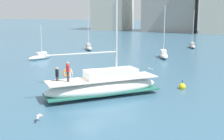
{
  "coord_description": "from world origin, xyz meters",
  "views": [
    {
      "loc": [
        10.48,
        -20.55,
        6.81
      ],
      "look_at": [
        1.15,
        2.68,
        1.8
      ],
      "focal_mm": 47.09,
      "sensor_mm": 36.0,
      "label": 1
    }
  ],
  "objects_px": {
    "moored_sloop_far": "(164,54)",
    "seagull": "(39,116)",
    "main_sailboat": "(104,85)",
    "moored_catamaran": "(192,45)",
    "moored_cutter_left": "(89,47)",
    "mooring_buoy": "(182,87)",
    "moored_ketch_distant": "(40,56)"
  },
  "relations": [
    {
      "from": "moored_catamaran",
      "to": "seagull",
      "type": "height_order",
      "value": "moored_catamaran"
    },
    {
      "from": "mooring_buoy",
      "to": "moored_cutter_left",
      "type": "bearing_deg",
      "value": 133.15
    },
    {
      "from": "moored_ketch_distant",
      "to": "seagull",
      "type": "bearing_deg",
      "value": -54.88
    },
    {
      "from": "moored_cutter_left",
      "to": "mooring_buoy",
      "type": "height_order",
      "value": "moored_cutter_left"
    },
    {
      "from": "main_sailboat",
      "to": "moored_catamaran",
      "type": "distance_m",
      "value": 35.92
    },
    {
      "from": "seagull",
      "to": "main_sailboat",
      "type": "bearing_deg",
      "value": 77.14
    },
    {
      "from": "main_sailboat",
      "to": "seagull",
      "type": "distance_m",
      "value": 6.9
    },
    {
      "from": "main_sailboat",
      "to": "moored_sloop_far",
      "type": "xyz_separation_m",
      "value": [
        0.3,
        21.72,
        -0.37
      ]
    },
    {
      "from": "moored_sloop_far",
      "to": "seagull",
      "type": "bearing_deg",
      "value": -93.68
    },
    {
      "from": "moored_ketch_distant",
      "to": "seagull",
      "type": "xyz_separation_m",
      "value": [
        14.37,
        -20.43,
        -0.08
      ]
    },
    {
      "from": "moored_sloop_far",
      "to": "moored_catamaran",
      "type": "height_order",
      "value": "moored_sloop_far"
    },
    {
      "from": "main_sailboat",
      "to": "moored_sloop_far",
      "type": "bearing_deg",
      "value": 89.22
    },
    {
      "from": "moored_catamaran",
      "to": "moored_ketch_distant",
      "type": "bearing_deg",
      "value": -130.14
    },
    {
      "from": "moored_catamaran",
      "to": "seagull",
      "type": "xyz_separation_m",
      "value": [
        -4.26,
        -42.52,
        -0.14
      ]
    },
    {
      "from": "seagull",
      "to": "moored_sloop_far",
      "type": "bearing_deg",
      "value": 86.32
    },
    {
      "from": "moored_catamaran",
      "to": "mooring_buoy",
      "type": "height_order",
      "value": "moored_catamaran"
    },
    {
      "from": "main_sailboat",
      "to": "mooring_buoy",
      "type": "bearing_deg",
      "value": 40.05
    },
    {
      "from": "moored_catamaran",
      "to": "mooring_buoy",
      "type": "relative_size",
      "value": 7.73
    },
    {
      "from": "moored_sloop_far",
      "to": "main_sailboat",
      "type": "bearing_deg",
      "value": -90.78
    },
    {
      "from": "moored_sloop_far",
      "to": "mooring_buoy",
      "type": "relative_size",
      "value": 8.37
    },
    {
      "from": "moored_catamaran",
      "to": "moored_ketch_distant",
      "type": "relative_size",
      "value": 1.43
    },
    {
      "from": "main_sailboat",
      "to": "moored_catamaran",
      "type": "xyz_separation_m",
      "value": [
        2.72,
        35.82,
        -0.42
      ]
    },
    {
      "from": "moored_cutter_left",
      "to": "seagull",
      "type": "height_order",
      "value": "moored_cutter_left"
    },
    {
      "from": "moored_cutter_left",
      "to": "mooring_buoy",
      "type": "xyz_separation_m",
      "value": [
        19.82,
        -21.14,
        -0.29
      ]
    },
    {
      "from": "moored_catamaran",
      "to": "seagull",
      "type": "relative_size",
      "value": 7.48
    },
    {
      "from": "moored_catamaran",
      "to": "moored_ketch_distant",
      "type": "distance_m",
      "value": 28.9
    },
    {
      "from": "moored_sloop_far",
      "to": "seagull",
      "type": "xyz_separation_m",
      "value": [
        -1.83,
        -28.43,
        -0.18
      ]
    },
    {
      "from": "main_sailboat",
      "to": "moored_catamaran",
      "type": "relative_size",
      "value": 1.85
    },
    {
      "from": "moored_ketch_distant",
      "to": "seagull",
      "type": "height_order",
      "value": "moored_ketch_distant"
    },
    {
      "from": "mooring_buoy",
      "to": "seagull",
      "type": "bearing_deg",
      "value": -122.04
    },
    {
      "from": "mooring_buoy",
      "to": "moored_ketch_distant",
      "type": "bearing_deg",
      "value": 157.32
    },
    {
      "from": "main_sailboat",
      "to": "mooring_buoy",
      "type": "relative_size",
      "value": 14.27
    }
  ]
}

